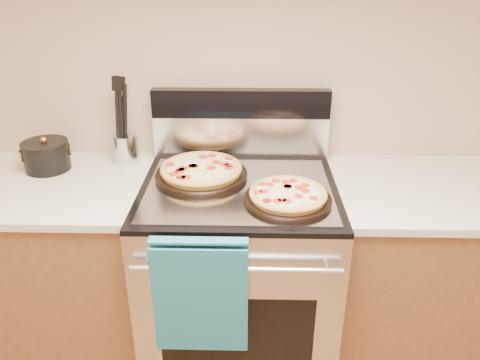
{
  "coord_description": "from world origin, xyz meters",
  "views": [
    {
      "loc": [
        0.04,
        0.03,
        1.73
      ],
      "look_at": [
        0.01,
        1.55,
        0.99
      ],
      "focal_mm": 35.0,
      "sensor_mm": 36.0,
      "label": 1
    }
  ],
  "objects_px": {
    "range_body": "(239,283)",
    "utensil_crock": "(126,149)",
    "pepperoni_pizza_front": "(288,196)",
    "saucepan": "(47,157)",
    "pepperoni_pizza_back": "(201,171)"
  },
  "relations": [
    {
      "from": "range_body",
      "to": "utensil_crock",
      "type": "xyz_separation_m",
      "value": [
        -0.5,
        0.24,
        0.52
      ]
    },
    {
      "from": "utensil_crock",
      "to": "saucepan",
      "type": "bearing_deg",
      "value": -166.22
    },
    {
      "from": "pepperoni_pizza_back",
      "to": "pepperoni_pizza_front",
      "type": "height_order",
      "value": "pepperoni_pizza_back"
    },
    {
      "from": "pepperoni_pizza_back",
      "to": "pepperoni_pizza_front",
      "type": "distance_m",
      "value": 0.39
    },
    {
      "from": "pepperoni_pizza_back",
      "to": "saucepan",
      "type": "distance_m",
      "value": 0.67
    },
    {
      "from": "pepperoni_pizza_back",
      "to": "utensil_crock",
      "type": "relative_size",
      "value": 2.82
    },
    {
      "from": "utensil_crock",
      "to": "pepperoni_pizza_front",
      "type": "bearing_deg",
      "value": -28.73
    },
    {
      "from": "range_body",
      "to": "saucepan",
      "type": "distance_m",
      "value": 0.97
    },
    {
      "from": "range_body",
      "to": "saucepan",
      "type": "relative_size",
      "value": 4.89
    },
    {
      "from": "range_body",
      "to": "pepperoni_pizza_back",
      "type": "distance_m",
      "value": 0.53
    },
    {
      "from": "utensil_crock",
      "to": "saucepan",
      "type": "height_order",
      "value": "utensil_crock"
    },
    {
      "from": "range_body",
      "to": "pepperoni_pizza_back",
      "type": "bearing_deg",
      "value": 155.35
    },
    {
      "from": "pepperoni_pizza_front",
      "to": "saucepan",
      "type": "height_order",
      "value": "saucepan"
    },
    {
      "from": "pepperoni_pizza_back",
      "to": "utensil_crock",
      "type": "height_order",
      "value": "utensil_crock"
    },
    {
      "from": "utensil_crock",
      "to": "saucepan",
      "type": "distance_m",
      "value": 0.33
    }
  ]
}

